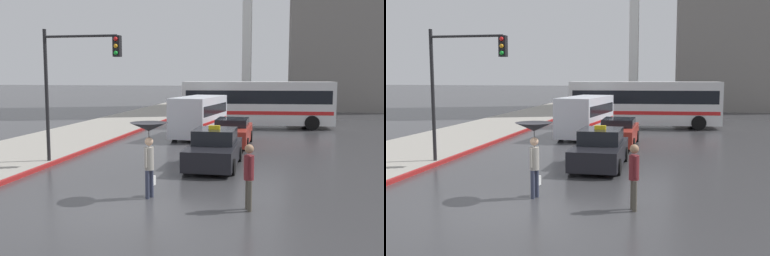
# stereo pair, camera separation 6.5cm
# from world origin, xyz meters

# --- Properties ---
(ground_plane) EXTENTS (300.00, 300.00, 0.00)m
(ground_plane) POSITION_xyz_m (0.00, 0.00, 0.00)
(ground_plane) COLOR #38383A
(taxi) EXTENTS (1.91, 4.32, 1.64)m
(taxi) POSITION_xyz_m (1.55, 6.35, 0.68)
(taxi) COLOR black
(taxi) RESTS_ON ground_plane
(sedan_red) EXTENTS (1.91, 4.64, 1.36)m
(sedan_red) POSITION_xyz_m (1.63, 12.02, 0.65)
(sedan_red) COLOR #A52D23
(sedan_red) RESTS_ON ground_plane
(ambulance_van) EXTENTS (2.63, 5.47, 2.36)m
(ambulance_van) POSITION_xyz_m (-0.58, 14.71, 1.31)
(ambulance_van) COLOR silver
(ambulance_van) RESTS_ON ground_plane
(city_bus) EXTENTS (10.31, 3.32, 3.16)m
(city_bus) POSITION_xyz_m (2.47, 20.33, 1.76)
(city_bus) COLOR silver
(city_bus) RESTS_ON ground_plane
(pedestrian_with_umbrella) EXTENTS (1.10, 1.10, 2.22)m
(pedestrian_with_umbrella) POSITION_xyz_m (0.36, 1.46, 1.83)
(pedestrian_with_umbrella) COLOR #2D3347
(pedestrian_with_umbrella) RESTS_ON ground_plane
(pedestrian_man) EXTENTS (0.34, 0.42, 1.78)m
(pedestrian_man) POSITION_xyz_m (3.29, 0.80, 1.04)
(pedestrian_man) COLOR #4C473D
(pedestrian_man) RESTS_ON ground_plane
(traffic_light) EXTENTS (3.21, 0.38, 5.38)m
(traffic_light) POSITION_xyz_m (-3.81, 5.54, 3.73)
(traffic_light) COLOR black
(traffic_light) RESTS_ON ground_plane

